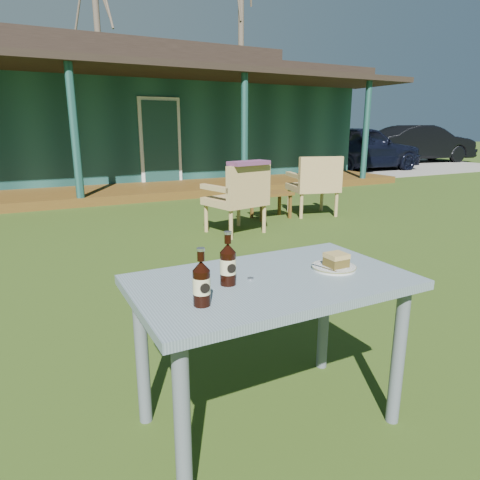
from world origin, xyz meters
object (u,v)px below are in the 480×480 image
car_far (421,144)px  cafe_table (271,300)px  cake_slice (336,260)px  cola_bottle_far (202,283)px  car_near (359,148)px  cola_bottle_near (228,264)px  side_table (271,196)px  plate (334,267)px  armchair_right (315,182)px  armchair_left (239,195)px

car_far → cafe_table: size_ratio=3.64×
cake_slice → cola_bottle_far: 0.71m
cafe_table → car_near: bearing=45.9°
cake_slice → cola_bottle_near: 0.53m
cake_slice → side_table: bearing=62.3°
plate → armchair_right: 4.86m
side_table → armchair_left: bearing=-143.4°
cola_bottle_near → plate: bearing=-4.5°
cake_slice → armchair_left: (1.25, 3.41, -0.26)m
cake_slice → side_table: cake_slice is taller
cake_slice → armchair_right: size_ratio=0.10×
car_far → cola_bottle_far: car_far is taller
cola_bottle_near → armchair_left: 3.82m
cola_bottle_far → armchair_left: size_ratio=0.24×
plate → cola_bottle_far: bearing=-171.2°
cafe_table → cola_bottle_near: 0.28m
plate → cola_bottle_near: 0.53m
cafe_table → cola_bottle_near: bearing=175.7°
armchair_left → side_table: (0.88, 0.65, -0.17)m
cafe_table → plate: size_ratio=5.88×
car_near → cafe_table: bearing=137.4°
armchair_right → plate: bearing=-126.1°
armchair_right → armchair_left: bearing=-162.0°
cake_slice → armchair_right: armchair_right is taller
cola_bottle_far → armchair_left: 4.03m
car_far → side_table: 12.82m
cafe_table → plate: bearing=-4.6°
car_near → cola_bottle_near: 12.89m
cola_bottle_near → cola_bottle_far: size_ratio=1.04×
car_far → cake_slice: 16.91m
cafe_table → side_table: (2.46, 4.03, -0.28)m
car_near → cafe_table: 12.76m
cafe_table → armchair_right: 5.03m
cafe_table → armchair_left: armchair_left is taller
cafe_table → plate: (0.32, -0.03, 0.11)m
car_far → armchair_right: (-10.25, -6.76, -0.20)m
cake_slice → cafe_table: bearing=174.0°
cola_bottle_far → car_near: bearing=45.2°
plate → side_table: plate is taller
car_far → cafe_table: (-13.43, -10.66, -0.10)m
cake_slice → side_table: size_ratio=0.15×
side_table → cafe_table: bearing=-121.4°
plate → car_far: bearing=39.2°
car_near → armchair_left: car_near is taller
cafe_table → armchair_left: (1.58, 3.38, -0.11)m
car_far → plate: size_ratio=21.42×
car_far → cola_bottle_near: bearing=135.7°
car_near → cola_bottle_near: size_ratio=18.66×
cafe_table → cola_bottle_far: bearing=-160.6°
plate → car_near: bearing=47.1°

